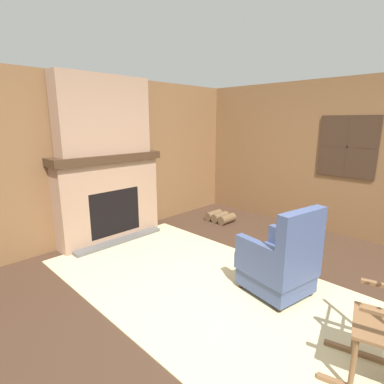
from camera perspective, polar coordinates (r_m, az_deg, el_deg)
ground_plane at (r=3.22m, az=10.29°, el=-20.61°), size 14.00×14.00×0.00m
wood_panel_wall_left at (r=4.76m, az=-17.12°, el=5.91°), size 0.06×5.95×2.43m
wood_panel_wall_back at (r=5.19m, az=28.09°, el=5.56°), size 5.95×0.09×2.43m
fireplace_hearth at (r=4.68m, az=-15.44°, el=-1.12°), size 0.54×1.67×1.31m
chimney_breast at (r=4.56m, az=-16.48°, el=13.82°), size 0.29×1.38×1.10m
area_rug at (r=3.45m, az=2.85°, el=-17.71°), size 3.88×2.08×0.01m
armchair at (r=3.30m, az=16.45°, el=-12.83°), size 0.75×0.71×0.98m
firewood_stack at (r=5.51m, az=5.39°, el=-4.74°), size 0.48×0.35×0.16m
oil_lamp_vase at (r=4.45m, az=-20.00°, el=7.76°), size 0.09×0.09×0.27m
storage_case at (r=4.73m, az=-13.64°, el=8.06°), size 0.14×0.23×0.13m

